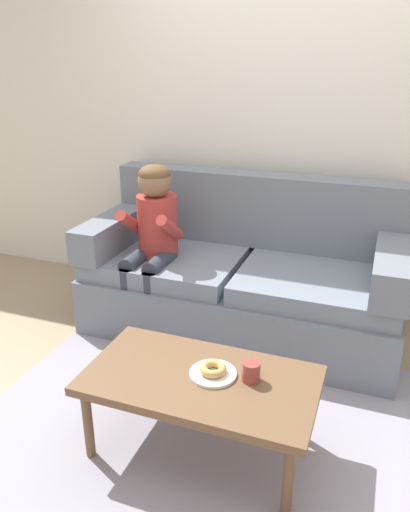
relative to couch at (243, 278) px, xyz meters
name	(u,v)px	position (x,y,z in m)	size (l,w,h in m)	color
ground	(223,406)	(0.15, -0.85, -0.35)	(10.00, 10.00, 0.00)	#9E896B
wall_back	(292,107)	(0.15, 0.55, 1.05)	(8.00, 0.10, 2.80)	silver
area_rug	(206,437)	(0.15, -1.10, -0.35)	(2.31, 1.82, 0.01)	#9993A3
couch	(243,278)	(0.00, 0.00, 0.00)	(1.99, 0.90, 0.99)	slate
coffee_table	(199,384)	(0.14, -1.18, 0.01)	(1.02, 0.56, 0.41)	brown
person_child	(152,234)	(-0.55, -0.21, 0.32)	(0.34, 0.58, 1.10)	#AD3833
plate	(213,374)	(0.20, -1.15, 0.06)	(0.21, 0.21, 0.01)	white
donut	(213,369)	(0.20, -1.15, 0.09)	(0.12, 0.12, 0.04)	tan
mug	(251,371)	(0.36, -1.13, 0.10)	(0.08, 0.08, 0.09)	#993D38
toy_controller	(283,424)	(0.48, -0.90, -0.33)	(0.23, 0.09, 0.05)	gold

